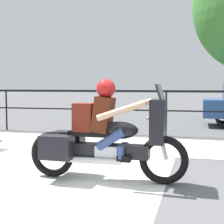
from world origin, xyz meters
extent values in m
plane|color=#565659|center=(0.00, 0.00, 0.00)|extent=(120.00, 120.00, 0.00)
cube|color=#A8A59E|center=(0.00, 3.40, 0.01)|extent=(44.00, 2.40, 0.01)
cube|color=silver|center=(-1.35, -0.20, 0.00)|extent=(3.66, 6.00, 0.01)
cube|color=black|center=(0.00, 5.22, 1.27)|extent=(36.00, 0.04, 0.06)
cube|color=black|center=(0.00, 5.22, 0.71)|extent=(36.00, 0.03, 0.04)
cylinder|color=black|center=(-5.10, 5.22, 0.65)|extent=(0.05, 0.05, 1.30)
cylinder|color=black|center=(0.00, 5.22, 0.65)|extent=(0.05, 0.05, 1.30)
torus|color=black|center=(0.44, 0.33, 0.36)|extent=(0.71, 0.11, 0.71)
torus|color=black|center=(-1.30, 0.33, 0.36)|extent=(0.71, 0.11, 0.71)
cube|color=black|center=(-0.43, 0.33, 0.46)|extent=(1.32, 0.22, 0.20)
cube|color=silver|center=(-0.40, 0.33, 0.41)|extent=(0.34, 0.26, 0.26)
ellipsoid|color=black|center=(-0.23, 0.33, 0.77)|extent=(0.58, 0.30, 0.26)
cube|color=black|center=(-0.61, 0.33, 0.71)|extent=(0.77, 0.28, 0.08)
cube|color=black|center=(0.36, 0.33, 0.92)|extent=(0.20, 0.53, 0.63)
cube|color=#1E232B|center=(0.38, 0.33, 1.34)|extent=(0.10, 0.45, 0.24)
cylinder|color=silver|center=(0.22, 0.33, 0.97)|extent=(0.04, 0.70, 0.04)
cylinder|color=silver|center=(-0.64, 0.17, 0.33)|extent=(0.96, 0.09, 0.09)
cube|color=black|center=(-1.12, 0.09, 0.52)|extent=(0.48, 0.28, 0.35)
cube|color=black|center=(-1.12, 0.57, 0.52)|extent=(0.48, 0.28, 0.35)
cylinder|color=silver|center=(0.41, 0.33, 0.64)|extent=(0.19, 0.06, 0.56)
cube|color=#4C1E0F|center=(-0.47, 0.33, 1.00)|extent=(0.31, 0.36, 0.55)
sphere|color=tan|center=(-0.43, 0.33, 1.37)|extent=(0.23, 0.23, 0.23)
sphere|color=#B21919|center=(-0.43, 0.33, 1.39)|extent=(0.29, 0.29, 0.29)
cylinder|color=#33477A|center=(-0.32, 0.18, 0.65)|extent=(0.44, 0.13, 0.34)
cylinder|color=#33477A|center=(-0.17, 0.18, 0.47)|extent=(0.11, 0.11, 0.18)
cube|color=black|center=(-0.12, 0.18, 0.38)|extent=(0.20, 0.10, 0.09)
cylinder|color=#33477A|center=(-0.32, 0.48, 0.65)|extent=(0.44, 0.13, 0.34)
cylinder|color=#33477A|center=(-0.17, 0.48, 0.47)|extent=(0.11, 0.11, 0.18)
cube|color=black|center=(-0.12, 0.48, 0.38)|extent=(0.20, 0.10, 0.09)
cylinder|color=tan|center=(-0.13, 0.03, 1.09)|extent=(0.71, 0.09, 0.31)
cylinder|color=tan|center=(-0.13, 0.63, 1.09)|extent=(0.71, 0.09, 0.31)
cube|color=maroon|center=(-0.77, 0.33, 0.95)|extent=(0.30, 0.29, 0.42)
torus|color=black|center=(1.78, 8.83, 0.34)|extent=(0.67, 0.11, 0.67)
camera|label=1|loc=(0.93, -4.58, 1.44)|focal=55.00mm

